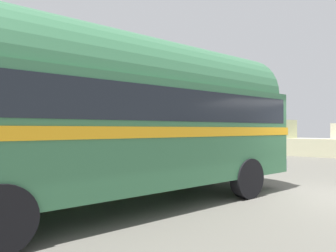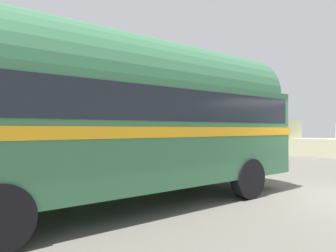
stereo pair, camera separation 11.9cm
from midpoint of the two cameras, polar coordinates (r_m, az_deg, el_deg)
vintage_coach at (r=6.32m, az=-8.07°, el=2.73°), size 4.87×8.91×3.70m
second_coach at (r=10.44m, az=-18.20°, el=1.44°), size 5.08×8.89×3.70m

